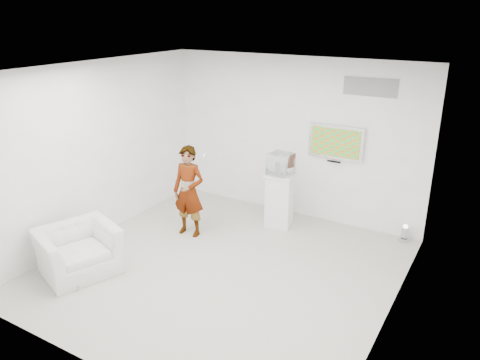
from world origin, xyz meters
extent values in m
cube|color=beige|center=(0.00, 0.00, 0.01)|extent=(5.00, 5.00, 0.01)
cube|color=#2D2D2F|center=(0.00, 0.00, 3.00)|extent=(5.00, 5.00, 0.01)
cube|color=white|center=(0.00, 2.50, 1.50)|extent=(5.00, 0.01, 3.00)
cube|color=white|center=(0.00, -2.50, 1.50)|extent=(5.00, 0.01, 3.00)
cube|color=white|center=(-2.50, 0.00, 1.50)|extent=(0.01, 5.00, 3.00)
cube|color=white|center=(2.50, 0.00, 1.50)|extent=(0.01, 5.00, 3.00)
cube|color=silver|center=(0.85, 2.45, 1.55)|extent=(1.00, 0.08, 0.60)
cube|color=gray|center=(1.35, 2.49, 2.55)|extent=(0.90, 0.02, 0.30)
imported|color=silver|center=(-1.13, 0.71, 0.80)|extent=(0.62, 0.43, 1.61)
imported|color=silver|center=(-1.81, -1.18, 0.36)|extent=(1.28, 1.36, 0.71)
cube|color=white|center=(0.07, 1.83, 0.50)|extent=(0.57, 0.57, 1.00)
cylinder|color=silver|center=(2.22, 2.35, 0.15)|extent=(0.20, 0.20, 0.30)
cube|color=white|center=(0.07, 1.83, 1.19)|extent=(0.44, 0.44, 0.38)
cube|color=white|center=(0.07, 1.83, 1.12)|extent=(0.14, 0.16, 0.23)
cube|color=white|center=(-0.89, 0.88, 1.45)|extent=(0.08, 0.14, 0.04)
camera|label=1|loc=(3.45, -5.29, 3.76)|focal=35.00mm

